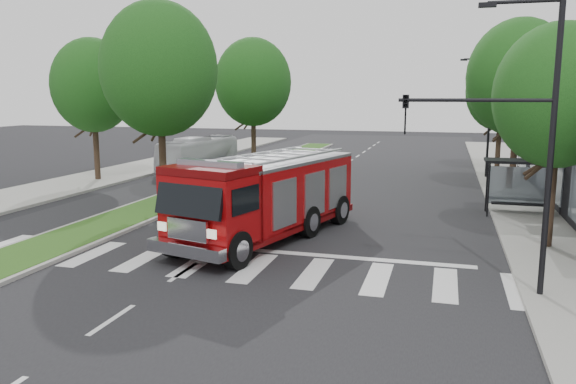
# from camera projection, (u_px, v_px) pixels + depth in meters

# --- Properties ---
(ground) EXTENTS (140.00, 140.00, 0.00)m
(ground) POSITION_uv_depth(u_px,v_px,m) (230.00, 241.00, 21.57)
(ground) COLOR black
(ground) RESTS_ON ground
(sidewalk_right) EXTENTS (5.00, 80.00, 0.15)m
(sidewalk_right) POSITION_uv_depth(u_px,v_px,m) (541.00, 207.00, 27.70)
(sidewalk_right) COLOR gray
(sidewalk_right) RESTS_ON ground
(sidewalk_left) EXTENTS (5.00, 80.00, 0.15)m
(sidewalk_left) POSITION_uv_depth(u_px,v_px,m) (72.00, 184.00, 34.93)
(sidewalk_left) COLOR gray
(sidewalk_left) RESTS_ON ground
(median) EXTENTS (3.00, 50.00, 0.15)m
(median) POSITION_uv_depth(u_px,v_px,m) (245.00, 173.00, 40.24)
(median) COLOR gray
(median) RESTS_ON ground
(bus_shelter) EXTENTS (3.20, 1.60, 2.61)m
(bus_shelter) POSITION_uv_depth(u_px,v_px,m) (520.00, 172.00, 25.96)
(bus_shelter) COLOR black
(bus_shelter) RESTS_ON ground
(tree_right_near) EXTENTS (4.40, 4.40, 8.05)m
(tree_right_near) POSITION_uv_depth(u_px,v_px,m) (558.00, 96.00, 19.46)
(tree_right_near) COLOR black
(tree_right_near) RESTS_ON ground
(tree_right_mid) EXTENTS (5.60, 5.60, 9.72)m
(tree_right_mid) POSITION_uv_depth(u_px,v_px,m) (519.00, 78.00, 30.67)
(tree_right_mid) COLOR black
(tree_right_mid) RESTS_ON ground
(tree_right_far) EXTENTS (5.00, 5.00, 8.73)m
(tree_right_far) POSITION_uv_depth(u_px,v_px,m) (502.00, 91.00, 40.27)
(tree_right_far) COLOR black
(tree_right_far) RESTS_ON ground
(tree_median_near) EXTENTS (5.80, 5.80, 10.16)m
(tree_median_near) POSITION_uv_depth(u_px,v_px,m) (159.00, 69.00, 27.72)
(tree_median_near) COLOR black
(tree_median_near) RESTS_ON ground
(tree_median_far) EXTENTS (5.60, 5.60, 9.72)m
(tree_median_far) POSITION_uv_depth(u_px,v_px,m) (253.00, 82.00, 41.05)
(tree_median_far) COLOR black
(tree_median_far) RESTS_ON ground
(tree_left_mid) EXTENTS (5.20, 5.20, 9.16)m
(tree_left_mid) POSITION_uv_depth(u_px,v_px,m) (93.00, 85.00, 35.66)
(tree_left_mid) COLOR black
(tree_left_mid) RESTS_ON ground
(streetlight_right_near) EXTENTS (4.08, 0.22, 8.00)m
(streetlight_right_near) POSITION_uv_depth(u_px,v_px,m) (517.00, 128.00, 14.89)
(streetlight_right_near) COLOR black
(streetlight_right_near) RESTS_ON ground
(streetlight_right_far) EXTENTS (2.11, 0.20, 8.00)m
(streetlight_right_far) POSITION_uv_depth(u_px,v_px,m) (487.00, 112.00, 37.01)
(streetlight_right_far) COLOR black
(streetlight_right_far) RESTS_ON ground
(fire_engine) EXTENTS (5.38, 10.27, 3.42)m
(fire_engine) POSITION_uv_depth(u_px,v_px,m) (267.00, 197.00, 21.72)
(fire_engine) COLOR #5A0406
(fire_engine) RESTS_ON ground
(city_bus) EXTENTS (2.85, 9.09, 2.49)m
(city_bus) POSITION_uv_depth(u_px,v_px,m) (199.00, 154.00, 41.97)
(city_bus) COLOR silver
(city_bus) RESTS_ON ground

